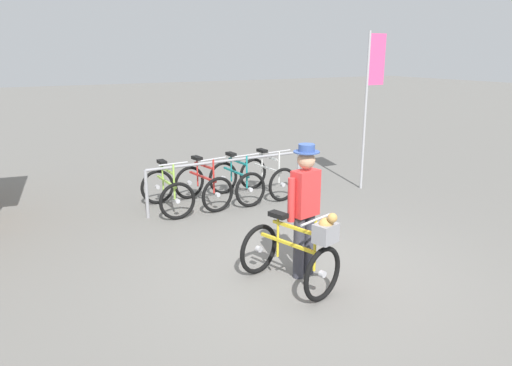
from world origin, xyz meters
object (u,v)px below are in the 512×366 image
at_px(racked_bike_teal, 236,182).
at_px(racked_bike_white, 267,177).
at_px(featured_bicycle, 297,252).
at_px(person_with_featured_bike, 305,205).
at_px(racked_bike_lime, 167,192).
at_px(racked_bike_red, 203,186).
at_px(banner_flag, 372,81).

xyz_separation_m(racked_bike_teal, racked_bike_white, (0.70, 0.01, -0.00)).
distance_m(racked_bike_white, featured_bicycle, 3.97).
relative_size(racked_bike_teal, person_with_featured_bike, 0.68).
bearing_deg(person_with_featured_bike, featured_bicycle, -136.55).
relative_size(racked_bike_teal, racked_bike_white, 1.02).
bearing_deg(racked_bike_lime, featured_bicycle, -83.21).
bearing_deg(featured_bicycle, racked_bike_lime, 96.79).
xyz_separation_m(racked_bike_red, person_with_featured_bike, (0.01, -3.32, 0.58)).
bearing_deg(featured_bicycle, person_with_featured_bike, 43.45).
bearing_deg(racked_bike_lime, racked_bike_teal, 0.50).
height_order(racked_bike_white, featured_bicycle, featured_bicycle).
bearing_deg(racked_bike_lime, racked_bike_red, 0.50).
height_order(featured_bicycle, person_with_featured_bike, person_with_featured_bike).
xyz_separation_m(racked_bike_lime, racked_bike_red, (0.70, 0.01, 0.00)).
height_order(racked_bike_teal, featured_bicycle, featured_bicycle).
height_order(racked_bike_red, racked_bike_teal, same).
height_order(racked_bike_red, person_with_featured_bike, person_with_featured_bike).
relative_size(racked_bike_red, racked_bike_teal, 1.02).
relative_size(racked_bike_teal, featured_bicycle, 0.93).
bearing_deg(banner_flag, racked_bike_red, 171.49).
bearing_deg(person_with_featured_bike, racked_bike_red, 90.19).
xyz_separation_m(racked_bike_white, banner_flag, (2.12, -0.54, 1.86)).
distance_m(racked_bike_teal, racked_bike_white, 0.70).
distance_m(racked_bike_lime, banner_flag, 4.64).
height_order(racked_bike_lime, person_with_featured_bike, person_with_featured_bike).
distance_m(racked_bike_red, banner_flag, 4.02).
height_order(racked_bike_lime, racked_bike_red, same).
relative_size(featured_bicycle, banner_flag, 0.39).
bearing_deg(featured_bicycle, racked_bike_red, 85.64).
bearing_deg(racked_bike_red, person_with_featured_bike, -89.81).
height_order(racked_bike_lime, banner_flag, banner_flag).
bearing_deg(racked_bike_teal, featured_bicycle, -105.15).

